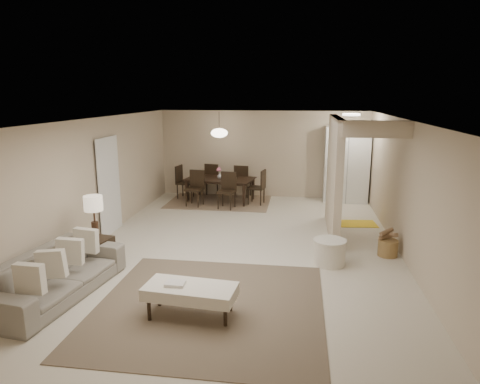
% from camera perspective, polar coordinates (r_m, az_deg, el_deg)
% --- Properties ---
extents(floor, '(9.00, 9.00, 0.00)m').
position_cam_1_polar(floor, '(8.46, 0.27, -7.53)').
color(floor, beige).
rests_on(floor, ground).
extents(ceiling, '(9.00, 9.00, 0.00)m').
position_cam_1_polar(ceiling, '(7.94, 0.29, 9.64)').
color(ceiling, white).
rests_on(ceiling, back_wall).
extents(back_wall, '(6.00, 0.00, 6.00)m').
position_cam_1_polar(back_wall, '(12.51, 3.10, 5.06)').
color(back_wall, '#C6B296').
rests_on(back_wall, floor).
extents(left_wall, '(0.00, 9.00, 9.00)m').
position_cam_1_polar(left_wall, '(9.01, -18.99, 1.30)').
color(left_wall, '#C6B296').
rests_on(left_wall, floor).
extents(right_wall, '(0.00, 9.00, 9.00)m').
position_cam_1_polar(right_wall, '(8.26, 21.37, 0.11)').
color(right_wall, '#C6B296').
rests_on(right_wall, floor).
extents(partition, '(0.15, 2.50, 2.50)m').
position_cam_1_polar(partition, '(9.29, 12.43, 2.03)').
color(partition, '#C6B296').
rests_on(partition, floor).
extents(doorway, '(0.04, 0.90, 2.04)m').
position_cam_1_polar(doorway, '(9.57, -17.12, 0.67)').
color(doorway, black).
rests_on(doorway, floor).
extents(pantry_cabinet, '(1.20, 0.55, 2.10)m').
position_cam_1_polar(pantry_cabinet, '(12.22, 14.00, 3.55)').
color(pantry_cabinet, white).
rests_on(pantry_cabinet, floor).
extents(flush_light, '(0.44, 0.44, 0.05)m').
position_cam_1_polar(flush_light, '(11.13, 14.62, 9.95)').
color(flush_light, white).
rests_on(flush_light, ceiling).
extents(living_rug, '(3.20, 3.20, 0.01)m').
position_cam_1_polar(living_rug, '(6.32, -4.03, -14.91)').
color(living_rug, brown).
rests_on(living_rug, floor).
extents(sofa, '(2.45, 1.21, 0.69)m').
position_cam_1_polar(sofa, '(7.00, -23.26, -10.07)').
color(sofa, gray).
rests_on(sofa, floor).
extents(ottoman_bench, '(1.28, 0.68, 0.44)m').
position_cam_1_polar(ottoman_bench, '(5.95, -6.64, -13.08)').
color(ottoman_bench, beige).
rests_on(ottoman_bench, living_rug).
extents(side_table, '(0.54, 0.54, 0.51)m').
position_cam_1_polar(side_table, '(7.96, -18.52, -7.60)').
color(side_table, black).
rests_on(side_table, floor).
extents(table_lamp, '(0.32, 0.32, 0.76)m').
position_cam_1_polar(table_lamp, '(7.73, -18.95, -1.92)').
color(table_lamp, '#432B1C').
rests_on(table_lamp, side_table).
extents(round_pouf, '(0.58, 0.58, 0.45)m').
position_cam_1_polar(round_pouf, '(7.79, 11.83, -7.86)').
color(round_pouf, beige).
rests_on(round_pouf, floor).
extents(wicker_basket, '(0.39, 0.39, 0.31)m').
position_cam_1_polar(wicker_basket, '(8.50, 19.11, -7.06)').
color(wicker_basket, brown).
rests_on(wicker_basket, floor).
extents(dining_rug, '(2.80, 2.10, 0.01)m').
position_cam_1_polar(dining_rug, '(12.12, -2.68, -1.18)').
color(dining_rug, '#886F54').
rests_on(dining_rug, floor).
extents(dining_table, '(2.01, 1.35, 0.65)m').
position_cam_1_polar(dining_table, '(12.05, -2.70, 0.30)').
color(dining_table, black).
rests_on(dining_table, dining_rug).
extents(dining_chairs, '(2.60, 2.06, 0.96)m').
position_cam_1_polar(dining_chairs, '(12.02, -2.71, 1.00)').
color(dining_chairs, black).
rests_on(dining_chairs, dining_rug).
extents(vase, '(0.20, 0.20, 0.16)m').
position_cam_1_polar(vase, '(11.97, -2.72, 2.20)').
color(vase, white).
rests_on(vase, dining_table).
extents(yellow_mat, '(1.02, 0.68, 0.01)m').
position_cam_1_polar(yellow_mat, '(10.36, 15.09, -4.09)').
color(yellow_mat, yellow).
rests_on(yellow_mat, floor).
extents(pendant_light, '(0.46, 0.46, 0.71)m').
position_cam_1_polar(pendant_light, '(11.81, -2.78, 7.87)').
color(pendant_light, '#432B1C').
rests_on(pendant_light, ceiling).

